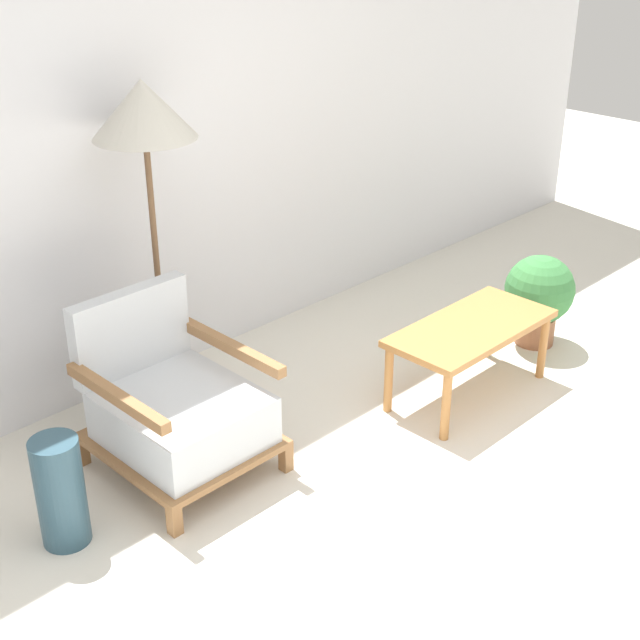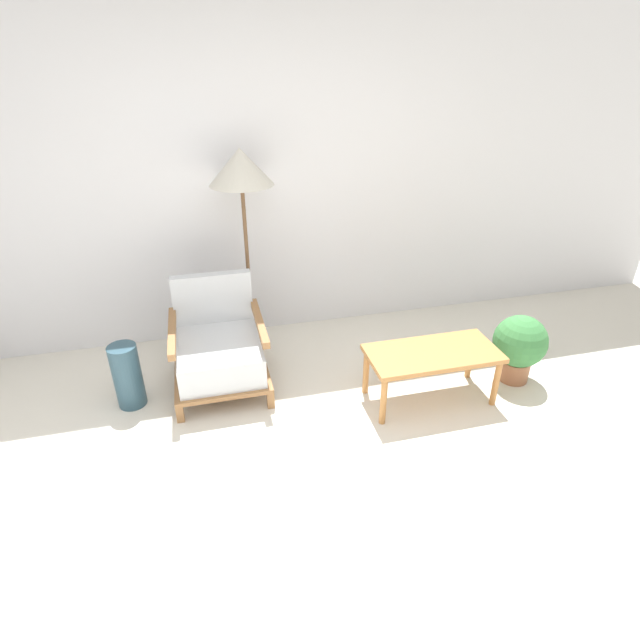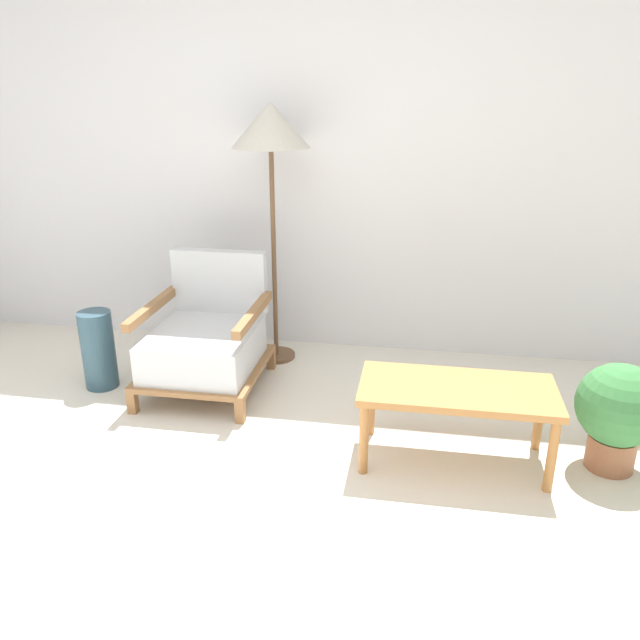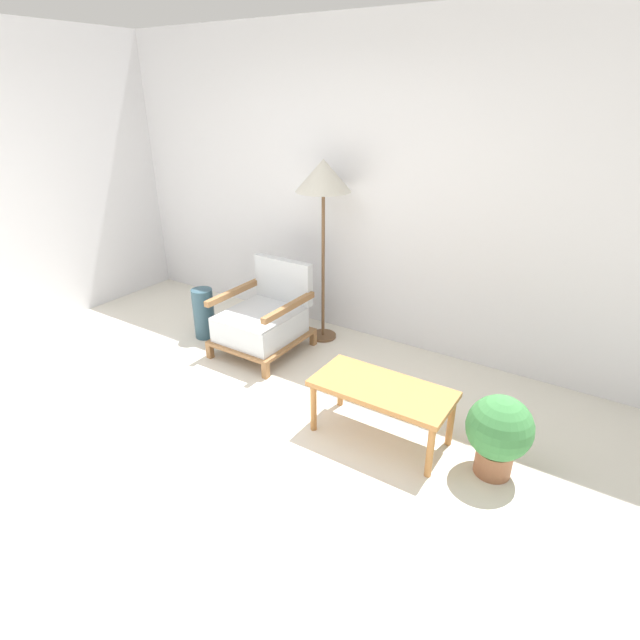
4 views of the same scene
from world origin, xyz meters
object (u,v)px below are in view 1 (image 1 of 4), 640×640
object	(u,v)px
coffee_table	(471,334)
potted_plant	(539,294)
vase	(60,492)
floor_lamp	(144,120)
armchair	(175,406)

from	to	relation	value
coffee_table	potted_plant	world-z (taller)	potted_plant
coffee_table	potted_plant	xyz separation A→B (m)	(0.74, 0.06, -0.04)
vase	coffee_table	bearing A→B (deg)	-12.36
floor_lamp	vase	xyz separation A→B (m)	(-0.94, -0.60, -1.21)
floor_lamp	coffee_table	bearing A→B (deg)	-42.87
coffee_table	potted_plant	distance (m)	0.74
floor_lamp	armchair	bearing A→B (deg)	-121.45
armchair	coffee_table	size ratio (longest dim) A/B	0.84
floor_lamp	potted_plant	bearing A→B (deg)	-27.81
armchair	coffee_table	xyz separation A→B (m)	(1.43, -0.56, 0.04)
floor_lamp	vase	world-z (taller)	floor_lamp
armchair	floor_lamp	size ratio (longest dim) A/B	0.47
potted_plant	armchair	bearing A→B (deg)	167.18
floor_lamp	potted_plant	distance (m)	2.40
floor_lamp	coffee_table	world-z (taller)	floor_lamp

